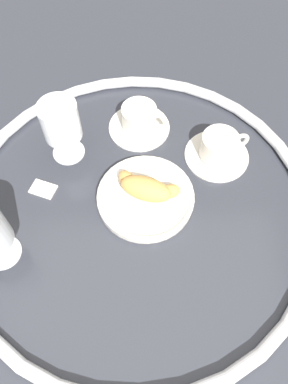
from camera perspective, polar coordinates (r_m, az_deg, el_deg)
ground_plane at (r=0.74m, az=-1.47°, el=-2.27°), size 2.20×2.20×0.00m
table_chrome_rim at (r=0.73m, az=-1.49°, el=-1.82°), size 0.70×0.70×0.02m
pastry_plate at (r=0.74m, az=-0.00°, el=-0.76°), size 0.19×0.19×0.02m
croissant_large at (r=0.72m, az=0.08°, el=0.61°), size 0.13×0.09×0.04m
coffee_cup_near at (r=0.84m, az=-0.86°, el=10.78°), size 0.14×0.14×0.06m
coffee_cup_far at (r=0.80m, az=11.04°, el=6.43°), size 0.14×0.14×0.06m
juice_glass_left at (r=0.76m, az=-12.66°, el=10.05°), size 0.08×0.08×0.14m
sugar_packet at (r=0.79m, az=-15.22°, el=0.49°), size 0.06×0.05×0.01m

